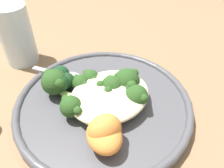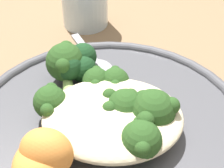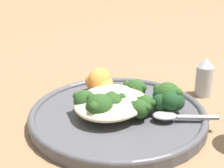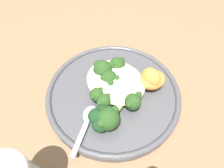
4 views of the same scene
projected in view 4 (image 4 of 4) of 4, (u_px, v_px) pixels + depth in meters
name	position (u px, v px, depth m)	size (l,w,h in m)	color
ground_plane	(111.00, 88.00, 0.40)	(4.00, 4.00, 0.00)	#846647
plate	(113.00, 92.00, 0.38)	(0.29, 0.29, 0.02)	#4C4C51
quinoa_mound	(114.00, 82.00, 0.36)	(0.13, 0.11, 0.03)	beige
broccoli_stalk_0	(119.00, 68.00, 0.38)	(0.08, 0.05, 0.04)	#8EB25B
broccoli_stalk_1	(110.00, 72.00, 0.37)	(0.12, 0.04, 0.04)	#8EB25B
broccoli_stalk_2	(114.00, 81.00, 0.36)	(0.08, 0.06, 0.04)	#8EB25B
broccoli_stalk_3	(111.00, 92.00, 0.35)	(0.07, 0.11, 0.03)	#8EB25B
broccoli_stalk_4	(116.00, 95.00, 0.35)	(0.05, 0.11, 0.03)	#8EB25B
broccoli_stalk_5	(111.00, 115.00, 0.31)	(0.05, 0.13, 0.04)	#8EB25B
broccoli_stalk_6	(133.00, 98.00, 0.34)	(0.06, 0.07, 0.03)	#8EB25B
sweet_potato_chunk_0	(152.00, 80.00, 0.36)	(0.06, 0.05, 0.03)	orange
sweet_potato_chunk_1	(151.00, 78.00, 0.36)	(0.04, 0.04, 0.04)	orange
kale_tuft	(103.00, 118.00, 0.31)	(0.05, 0.05, 0.04)	#193D1E
spoon	(88.00, 119.00, 0.32)	(0.06, 0.10, 0.01)	#A3A3A8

